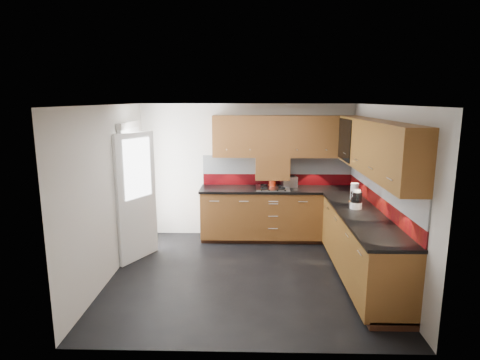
{
  "coord_description": "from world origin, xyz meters",
  "views": [
    {
      "loc": [
        0.05,
        -5.38,
        2.47
      ],
      "look_at": [
        -0.1,
        0.65,
        1.26
      ],
      "focal_mm": 30.0,
      "sensor_mm": 36.0,
      "label": 1
    }
  ],
  "objects_px": {
    "gas_hob": "(273,188)",
    "toaster": "(289,182)",
    "utensil_pot": "(272,182)",
    "food_processor": "(356,200)"
  },
  "relations": [
    {
      "from": "gas_hob",
      "to": "utensil_pot",
      "type": "bearing_deg",
      "value": 89.76
    },
    {
      "from": "toaster",
      "to": "gas_hob",
      "type": "bearing_deg",
      "value": -154.36
    },
    {
      "from": "toaster",
      "to": "utensil_pot",
      "type": "bearing_deg",
      "value": -179.86
    },
    {
      "from": "utensil_pot",
      "to": "food_processor",
      "type": "distance_m",
      "value": 1.8
    },
    {
      "from": "utensil_pot",
      "to": "food_processor",
      "type": "bearing_deg",
      "value": -51.53
    },
    {
      "from": "utensil_pot",
      "to": "food_processor",
      "type": "height_order",
      "value": "utensil_pot"
    },
    {
      "from": "gas_hob",
      "to": "utensil_pot",
      "type": "height_order",
      "value": "utensil_pot"
    },
    {
      "from": "utensil_pot",
      "to": "toaster",
      "type": "height_order",
      "value": "utensil_pot"
    },
    {
      "from": "gas_hob",
      "to": "toaster",
      "type": "distance_m",
      "value": 0.34
    },
    {
      "from": "gas_hob",
      "to": "utensil_pot",
      "type": "xyz_separation_m",
      "value": [
        0.0,
        0.14,
        0.08
      ]
    }
  ]
}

